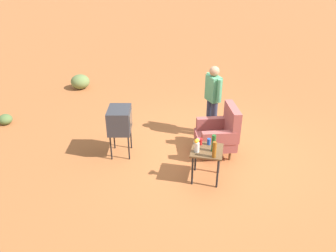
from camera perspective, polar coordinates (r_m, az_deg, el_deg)
name	(u,v)px	position (r m, az deg, el deg)	size (l,w,h in m)	color
ground_plane	(208,150)	(7.14, 6.95, -4.14)	(60.00, 60.00, 0.00)	#AD6033
armchair	(220,132)	(6.81, 9.06, -1.09)	(0.95, 0.96, 1.06)	brown
side_table	(207,154)	(5.99, 6.74, -4.86)	(0.56, 0.56, 0.63)	black
tv_on_stand	(120,120)	(6.65, -8.37, 0.99)	(0.68, 0.55, 1.03)	black
person_standing	(213,97)	(7.35, 7.77, 5.00)	(0.48, 0.39, 1.64)	#2D3347
bottle_tall_amber	(214,150)	(5.67, 8.04, -4.08)	(0.07, 0.07, 0.30)	brown
soda_can_red	(200,141)	(6.06, 5.65, -2.69)	(0.07, 0.07, 0.12)	red
soda_can_blue	(209,142)	(6.07, 7.09, -2.69)	(0.07, 0.07, 0.12)	blue
bottle_wine_green	(214,143)	(5.83, 7.91, -2.97)	(0.07, 0.07, 0.32)	#1E5623
flower_vase	(197,145)	(5.78, 5.05, -3.22)	(0.14, 0.09, 0.27)	silver
shrub_near	(5,119)	(9.05, -26.36, 1.04)	(0.33, 0.33, 0.25)	#516B38
shrub_lone	(80,82)	(10.71, -14.97, 7.43)	(0.57, 0.57, 0.44)	olive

